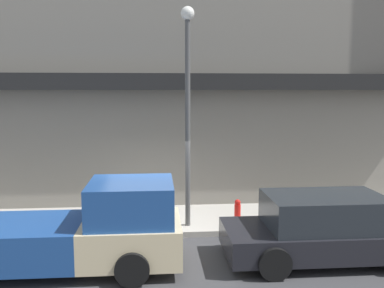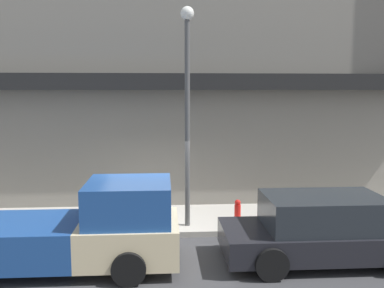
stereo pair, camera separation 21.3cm
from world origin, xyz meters
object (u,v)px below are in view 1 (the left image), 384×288
object	(u,v)px
street_lamp	(188,93)
pickup_truck	(75,232)
parked_car	(324,229)
fire_hydrant	(238,210)

from	to	relation	value
street_lamp	pickup_truck	bearing A→B (deg)	-138.47
parked_car	fire_hydrant	world-z (taller)	parked_car
pickup_truck	street_lamp	size ratio (longest dim) A/B	0.90
pickup_truck	parked_car	world-z (taller)	pickup_truck
pickup_truck	fire_hydrant	world-z (taller)	pickup_truck
fire_hydrant	street_lamp	bearing A→B (deg)	-165.72
fire_hydrant	street_lamp	distance (m)	3.67
pickup_truck	street_lamp	bearing A→B (deg)	39.63
pickup_truck	street_lamp	distance (m)	4.59
parked_car	street_lamp	size ratio (longest dim) A/B	0.77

